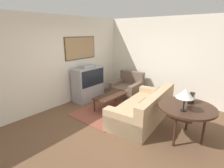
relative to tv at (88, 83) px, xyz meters
The scene contains 11 objects.
ground_plane 2.04m from the tv, 114.90° to the right, with size 12.00×12.00×0.00m, color brown.
wall_back 1.19m from the tv, 156.54° to the left, with size 12.00×0.10×2.70m.
wall_right 2.65m from the tv, 44.56° to the right, with size 0.06×12.00×2.70m.
area_rug 1.26m from the tv, 100.72° to the right, with size 2.03×1.40×0.01m.
tv is the anchor object (origin of this frame).
couch 2.19m from the tv, 91.54° to the right, with size 2.26×1.20×0.79m.
armchair 1.43m from the tv, 36.06° to the right, with size 1.02×1.00×0.83m.
coffee_table 1.07m from the tv, 95.10° to the right, with size 1.08×0.48×0.42m.
console_table 3.29m from the tv, 95.10° to the right, with size 1.16×1.16×0.75m.
table_lamp 3.36m from the tv, 99.53° to the right, with size 0.34×0.34×0.44m.
mantel_clock 3.29m from the tv, 90.93° to the right, with size 0.18×0.10×0.22m.
Camera 1 is at (-3.01, -2.39, 2.24)m, focal length 28.00 mm.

